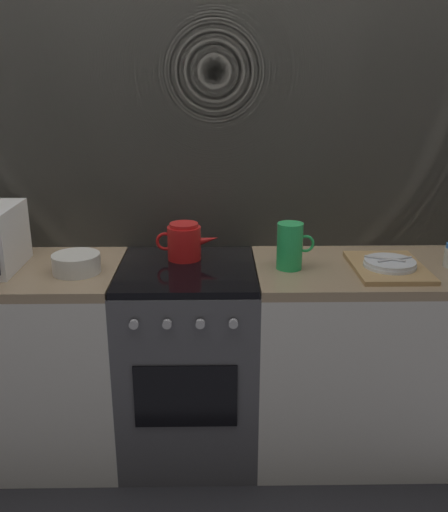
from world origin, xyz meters
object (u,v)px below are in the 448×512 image
at_px(kettle, 184,242).
at_px(pitcher, 290,246).
at_px(stove_unit, 189,360).
at_px(mixing_bowl, 76,263).
at_px(dish_pile, 389,266).

xyz_separation_m(kettle, pitcher, (0.46, -0.13, 0.02)).
xyz_separation_m(stove_unit, pitcher, (0.44, -0.02, 0.55)).
distance_m(mixing_bowl, dish_pile, 1.32).
xyz_separation_m(mixing_bowl, dish_pile, (1.32, 0.01, -0.02)).
bearing_deg(pitcher, stove_unit, 177.42).
bearing_deg(stove_unit, dish_pile, -3.20).
relative_size(kettle, pitcher, 1.42).
height_order(mixing_bowl, dish_pile, mixing_bowl).
bearing_deg(pitcher, kettle, 163.57).
xyz_separation_m(mixing_bowl, pitcher, (0.90, 0.04, 0.06)).
distance_m(kettle, mixing_bowl, 0.48).
distance_m(pitcher, dish_pile, 0.43).
bearing_deg(dish_pile, pitcher, 176.13).
height_order(stove_unit, pitcher, pitcher).
bearing_deg(pitcher, mixing_bowl, -177.73).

